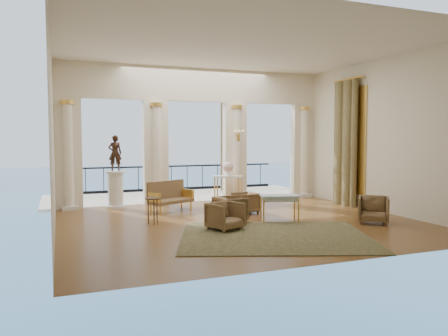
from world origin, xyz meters
name	(u,v)px	position (x,y,z in m)	size (l,w,h in m)	color
floor	(241,222)	(0.00, 0.00, 0.00)	(9.00, 9.00, 0.00)	#462711
room_walls	(260,108)	(0.00, -1.12, 2.88)	(9.00, 9.00, 9.00)	#ECE2C6
arcade	(197,126)	(0.00, 3.82, 2.58)	(9.00, 0.56, 4.50)	#F6E5C8
terrace	(182,196)	(0.00, 5.80, -0.05)	(10.00, 3.60, 0.10)	beige
balustrade	(171,180)	(0.00, 7.40, 0.41)	(9.00, 0.06, 1.03)	black
palm_tree	(223,91)	(2.00, 6.60, 4.09)	(2.00, 2.00, 4.50)	#4C3823
sea	(89,190)	(0.00, 60.00, -6.00)	(160.00, 160.00, 0.00)	#1E5C88
curtain	(345,143)	(4.28, 1.50, 2.02)	(0.33, 1.40, 4.09)	brown
window_frame	(350,140)	(4.47, 1.50, 2.10)	(0.04, 1.60, 3.40)	#EDB94E
wall_sconce	(238,137)	(1.40, 3.51, 2.23)	(0.30, 0.11, 0.33)	#EDB94E
rug	(275,236)	(0.06, -1.80, 0.01)	(4.12, 3.20, 0.02)	#292D19
armchair_a	(225,215)	(-0.71, -0.72, 0.36)	(0.71, 0.66, 0.73)	#4A391F
armchair_b	(373,208)	(3.15, -1.30, 0.38)	(0.74, 0.69, 0.76)	#4A391F
armchair_c	(246,202)	(0.66, 1.19, 0.34)	(0.65, 0.61, 0.67)	#4A391F
armchair_d	(231,208)	(-0.24, 0.13, 0.37)	(0.72, 0.67, 0.74)	#4A391F
settee	(169,196)	(-1.32, 2.39, 0.44)	(1.47, 1.09, 0.90)	#4A391F
game_table	(280,198)	(1.02, -0.20, 0.62)	(1.12, 0.81, 0.69)	#8FAAB7
pedestal	(116,190)	(-2.74, 3.50, 0.56)	(0.63, 0.63, 1.16)	silver
statue	(115,153)	(-2.74, 3.50, 1.71)	(0.41, 0.27, 1.11)	black
console_table	(228,180)	(0.92, 3.25, 0.76)	(1.03, 0.73, 0.91)	silver
urn	(228,168)	(0.92, 3.25, 1.18)	(0.36, 0.36, 0.47)	white
side_table	(153,202)	(-2.17, 0.59, 0.57)	(0.41, 0.41, 0.67)	black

